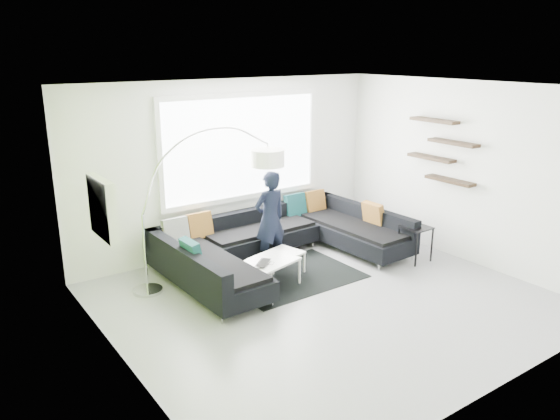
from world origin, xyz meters
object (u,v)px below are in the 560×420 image
Objects in this scene: sectional_sofa at (286,245)px; side_table at (415,244)px; coffee_table at (271,270)px; laptop at (267,264)px; arc_lamp at (142,215)px; person at (270,219)px.

side_table is at bearing -31.03° from sectional_sofa.
side_table is at bearing -28.31° from coffee_table.
arc_lamp is at bearing 105.27° from laptop.
side_table is at bearing -48.21° from laptop.
person reaches higher than laptop.
laptop is (-0.61, -0.82, -0.32)m from person.
sectional_sofa is 2.28m from arc_lamp.
laptop is (-2.57, 0.38, 0.14)m from side_table.
person is at bearing 127.88° from sectional_sofa.
side_table is (2.35, -0.59, 0.08)m from coffee_table.
person is at bearing 42.96° from coffee_table.
arc_lamp is (-1.58, 0.73, 0.91)m from coffee_table.
side_table is (3.92, -1.32, -0.83)m from arc_lamp.
side_table is 1.40× the size of laptop.
arc_lamp reaches higher than sectional_sofa.
coffee_table is 0.38m from laptop.
sectional_sofa is at bearing 127.60° from person.
arc_lamp is at bearing 161.39° from side_table.
arc_lamp is 3.94× the size of side_table.
side_table is (1.80, -1.00, -0.06)m from sectional_sofa.
coffee_table is at bearing 3.83° from laptop.
person is (-1.96, 1.20, 0.46)m from side_table.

